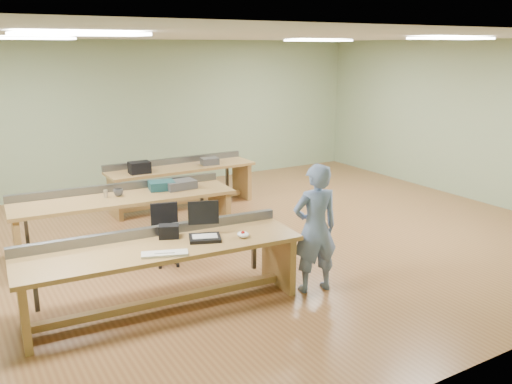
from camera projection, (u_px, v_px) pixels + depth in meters
floor at (241, 242)px, 8.21m from camera, size 10.00×10.00×0.00m
ceiling at (239, 36)px, 7.43m from camera, size 10.00×10.00×0.00m
wall_back at (146, 115)px, 11.14m from camera, size 10.00×0.04×3.00m
wall_front at (474, 215)px, 4.50m from camera, size 10.00×0.04×3.00m
wall_right at (470, 121)px, 10.29m from camera, size 0.04×8.00×3.00m
fluor_panels at (239, 38)px, 7.44m from camera, size 6.20×3.50×0.03m
workbench_front at (162, 261)px, 5.99m from camera, size 3.16×1.05×0.86m
workbench_mid at (125, 208)px, 7.96m from camera, size 3.23×1.06×0.86m
workbench_back at (181, 177)px, 9.91m from camera, size 2.72×0.75×0.86m
person at (315, 228)px, 6.38m from camera, size 0.63×0.47×1.57m
laptop_base at (205, 238)px, 6.11m from camera, size 0.43×0.39×0.04m
laptop_screen at (203, 213)px, 6.17m from camera, size 0.33×0.14×0.28m
keyboard at (165, 254)px, 5.65m from camera, size 0.51×0.32×0.03m
trackball_mouse at (243, 234)px, 6.18m from camera, size 0.15×0.17×0.07m
camera_bag at (169, 231)px, 6.15m from camera, size 0.26×0.22×0.15m
task_chair at (167, 242)px, 7.34m from camera, size 0.52×0.52×0.81m
parts_bin_teal at (162, 185)px, 8.24m from camera, size 0.42×0.35×0.13m
parts_bin_grey at (180, 185)px, 8.30m from camera, size 0.47×0.31×0.13m
mug at (118, 192)px, 7.89m from camera, size 0.18×0.18×0.11m
drinks_can at (106, 194)px, 7.81m from camera, size 0.08×0.08×0.11m
storage_box_back at (139, 168)px, 9.30m from camera, size 0.36×0.26×0.20m
tray_back at (210, 161)px, 10.00m from camera, size 0.34×0.27×0.12m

